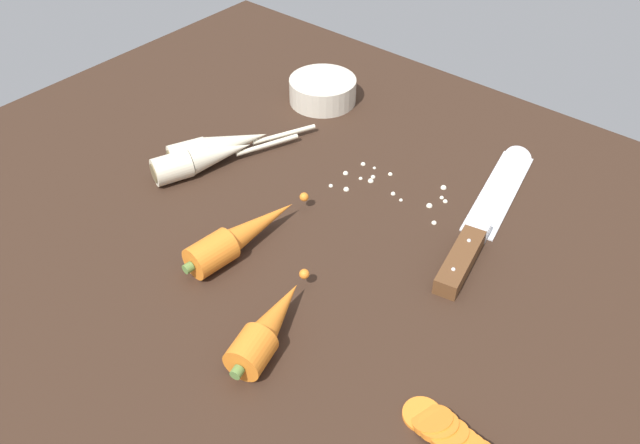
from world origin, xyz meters
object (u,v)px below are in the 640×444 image
at_px(whole_carrot, 241,236).
at_px(parsnip_front, 203,159).
at_px(chefs_knife, 490,207).
at_px(whole_carrot_second, 268,327).
at_px(carrot_slice_stack, 456,442).
at_px(prep_bowl, 323,90).
at_px(parsnip_mid_left, 219,147).

relative_size(whole_carrot, parsnip_front, 0.93).
height_order(chefs_knife, whole_carrot, whole_carrot).
height_order(whole_carrot, whole_carrot_second, same).
distance_m(whole_carrot_second, carrot_slice_stack, 0.22).
relative_size(chefs_knife, prep_bowl, 3.15).
height_order(chefs_knife, carrot_slice_stack, carrot_slice_stack).
bearing_deg(whole_carrot_second, chefs_knife, 77.49).
xyz_separation_m(whole_carrot, prep_bowl, (-0.15, 0.34, 0.00)).
bearing_deg(prep_bowl, carrot_slice_stack, -39.30).
bearing_deg(parsnip_mid_left, prep_bowl, 86.89).
bearing_deg(carrot_slice_stack, prep_bowl, 140.70).
xyz_separation_m(chefs_knife, parsnip_front, (-0.36, -0.18, 0.01)).
distance_m(whole_carrot, prep_bowl, 0.37).
relative_size(parsnip_front, parsnip_mid_left, 0.99).
distance_m(whole_carrot, carrot_slice_stack, 0.35).
bearing_deg(parsnip_mid_left, parsnip_front, -83.22).
bearing_deg(chefs_knife, whole_carrot, -127.50).
xyz_separation_m(parsnip_front, prep_bowl, (0.01, 0.26, 0.00)).
xyz_separation_m(parsnip_mid_left, prep_bowl, (0.01, 0.22, 0.00)).
height_order(parsnip_mid_left, carrot_slice_stack, parsnip_mid_left).
xyz_separation_m(whole_carrot, whole_carrot_second, (0.13, -0.08, 0.00)).
xyz_separation_m(whole_carrot, parsnip_front, (-0.16, 0.08, -0.00)).
height_order(whole_carrot, parsnip_mid_left, whole_carrot).
height_order(parsnip_front, parsnip_mid_left, same).
bearing_deg(carrot_slice_stack, chefs_knife, 113.59).
distance_m(whole_carrot, parsnip_front, 0.18).
relative_size(whole_carrot_second, prep_bowl, 1.44).
bearing_deg(whole_carrot_second, prep_bowl, 123.00).
distance_m(whole_carrot, parsnip_mid_left, 0.20).
xyz_separation_m(whole_carrot_second, prep_bowl, (-0.28, 0.42, 0.00)).
xyz_separation_m(chefs_knife, prep_bowl, (-0.35, 0.08, 0.01)).
bearing_deg(prep_bowl, whole_carrot_second, -57.00).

